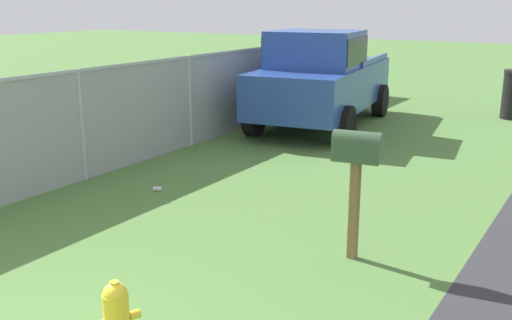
{
  "coord_description": "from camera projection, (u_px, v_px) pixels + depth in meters",
  "views": [
    {
      "loc": [
        -1.29,
        -3.58,
        2.67
      ],
      "look_at": [
        4.23,
        -0.09,
        0.89
      ],
      "focal_mm": 40.87,
      "sensor_mm": 36.0,
      "label": 1
    }
  ],
  "objects": [
    {
      "name": "mailbox",
      "position": [
        357.0,
        157.0,
        5.99
      ],
      "size": [
        0.28,
        0.52,
        1.4
      ],
      "rotation": [
        0.0,
        0.0,
        0.16
      ],
      "color": "brown",
      "rests_on": "ground"
    },
    {
      "name": "litter_can_far_scatter",
      "position": [
        157.0,
        189.0,
        8.48
      ],
      "size": [
        0.12,
        0.14,
        0.07
      ],
      "primitive_type": "cylinder",
      "rotation": [
        0.0,
        1.57,
        2.14
      ],
      "color": "silver",
      "rests_on": "ground"
    },
    {
      "name": "fence_section",
      "position": [
        190.0,
        98.0,
        10.94
      ],
      "size": [
        15.79,
        0.07,
        1.71
      ],
      "color": "#9EA3A8",
      "rests_on": "ground"
    },
    {
      "name": "pickup_truck",
      "position": [
        321.0,
        77.0,
        12.57
      ],
      "size": [
        5.02,
        2.72,
        2.09
      ],
      "rotation": [
        0.0,
        0.0,
        3.29
      ],
      "color": "#284793",
      "rests_on": "ground"
    }
  ]
}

